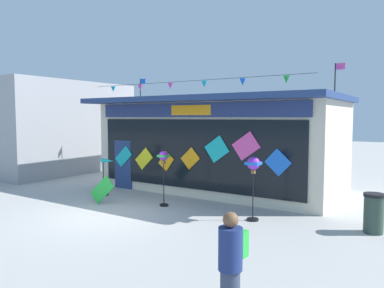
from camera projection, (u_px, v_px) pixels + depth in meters
name	position (u px, v px, depth m)	size (l,w,h in m)	color
ground_plane	(109.00, 216.00, 11.04)	(80.00, 80.00, 0.00)	#ADAAA5
kite_shop_building	(221.00, 143.00, 15.25)	(9.79, 5.59, 4.84)	beige
wind_spinner_far_left	(107.00, 171.00, 13.77)	(0.71, 0.35, 1.42)	black
wind_spinner_left	(164.00, 162.00, 12.13)	(0.32, 0.32, 1.85)	black
wind_spinner_center_left	(253.00, 169.00, 10.41)	(0.38, 0.38, 1.85)	black
person_near_camera	(231.00, 267.00, 5.09)	(0.34, 0.46, 1.68)	#333D56
trash_bin	(374.00, 213.00, 9.35)	(0.52, 0.52, 1.03)	#2D4238
display_kite_on_ground	(102.00, 190.00, 12.46)	(0.50, 0.03, 0.91)	green
neighbour_building	(50.00, 127.00, 20.51)	(5.83, 7.58, 4.83)	#99999E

